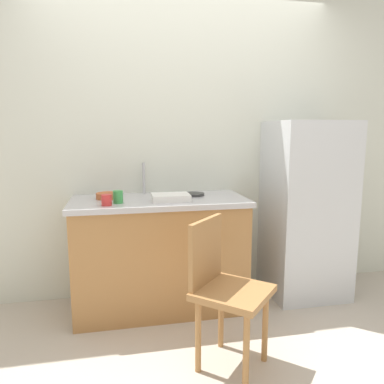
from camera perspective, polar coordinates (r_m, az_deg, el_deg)
The scene contains 12 objects.
ground_plane at distance 2.62m, azimuth 2.63°, elevation -23.03°, with size 8.00×8.00×0.00m, color #BCB2A3.
back_wall at distance 3.19m, azimuth -1.67°, elevation 8.09°, with size 4.80×0.10×2.66m, color silver.
cabinet_base at distance 2.97m, azimuth -4.99°, elevation -9.85°, with size 1.31×0.60×0.85m, color #A87542.
countertop at distance 2.86m, azimuth -5.12°, elevation -1.39°, with size 1.35×0.64×0.04m, color #B7B7BC.
faucet at distance 3.07m, azimuth -7.50°, elevation 2.15°, with size 0.02×0.02×0.26m, color #B7B7BC.
refrigerator at distance 3.28m, azimuth 17.30°, elevation -2.63°, with size 0.63×0.57×1.49m, color silver.
chair at distance 2.25m, azimuth 4.97°, elevation -14.29°, with size 0.57×0.57×0.89m.
dish_tray at distance 2.75m, azimuth -3.33°, elevation -0.83°, with size 0.28×0.20×0.05m, color white.
terracotta_bowl at distance 2.90m, azimuth -13.02°, elevation -0.58°, with size 0.17×0.17×0.05m, color #B25B33.
hotplate at distance 2.97m, azimuth 0.27°, elevation -0.36°, with size 0.17×0.17×0.02m, color #2D2D2D.
cup_red at distance 2.63m, azimuth -13.14°, elevation -1.23°, with size 0.07×0.07×0.08m, color red.
cup_green at distance 2.70m, azimuth -11.42°, elevation -0.76°, with size 0.07×0.07×0.09m, color green.
Camera 1 is at (-0.56, -2.14, 1.40)m, focal length 34.33 mm.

